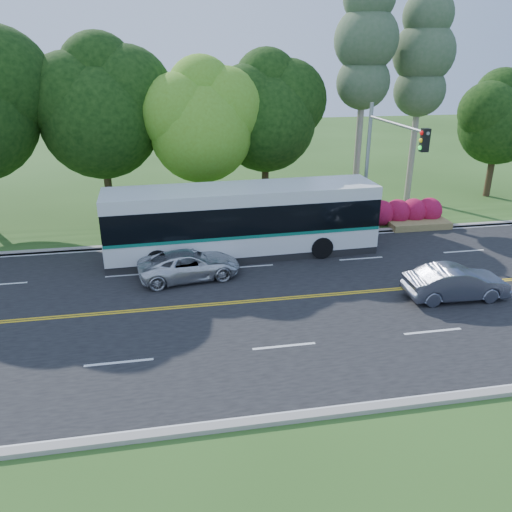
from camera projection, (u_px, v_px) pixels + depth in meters
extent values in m
plane|color=#2B4E1A|center=(276.00, 299.00, 20.35)|extent=(120.00, 120.00, 0.00)
cube|color=black|center=(276.00, 299.00, 20.34)|extent=(60.00, 14.00, 0.02)
cube|color=gray|center=(248.00, 238.00, 26.83)|extent=(60.00, 0.30, 0.15)
cube|color=gray|center=(332.00, 413.00, 13.80)|extent=(60.00, 0.30, 0.15)
cube|color=#2B4E1A|center=(243.00, 228.00, 28.53)|extent=(60.00, 4.00, 0.10)
cube|color=gold|center=(277.00, 300.00, 20.26)|extent=(57.00, 0.10, 0.00)
cube|color=gold|center=(276.00, 298.00, 20.41)|extent=(57.00, 0.10, 0.00)
cube|color=silver|center=(119.00, 362.00, 16.16)|extent=(2.20, 0.12, 0.00)
cube|color=silver|center=(284.00, 346.00, 17.06)|extent=(2.20, 0.12, 0.00)
cube|color=silver|center=(433.00, 331.00, 17.97)|extent=(2.20, 0.12, 0.00)
cube|color=silver|center=(0.00, 284.00, 21.63)|extent=(2.20, 0.12, 0.00)
cube|color=silver|center=(130.00, 275.00, 22.54)|extent=(2.20, 0.12, 0.00)
cube|color=silver|center=(250.00, 266.00, 23.45)|extent=(2.20, 0.12, 0.00)
cube|color=silver|center=(361.00, 259.00, 24.35)|extent=(2.20, 0.12, 0.00)
cube|color=silver|center=(464.00, 251.00, 25.26)|extent=(2.20, 0.12, 0.00)
cube|color=silver|center=(249.00, 241.00, 26.58)|extent=(57.00, 0.12, 0.00)
cube|color=silver|center=(328.00, 408.00, 14.09)|extent=(57.00, 0.12, 0.00)
cylinder|color=#301D15|center=(109.00, 191.00, 29.37)|extent=(0.44, 0.44, 3.60)
sphere|color=black|center=(101.00, 119.00, 27.82)|extent=(6.60, 6.60, 6.60)
sphere|color=black|center=(126.00, 94.00, 27.84)|extent=(5.28, 5.28, 5.28)
sphere|color=black|center=(73.00, 98.00, 26.99)|extent=(4.95, 4.95, 4.95)
sphere|color=black|center=(98.00, 72.00, 27.27)|extent=(4.29, 4.29, 4.29)
cylinder|color=#301D15|center=(204.00, 194.00, 29.43)|extent=(0.44, 0.44, 3.24)
sphere|color=#5F911E|center=(201.00, 131.00, 28.06)|extent=(5.80, 5.80, 5.80)
sphere|color=#5F911E|center=(223.00, 109.00, 28.11)|extent=(4.64, 4.64, 4.64)
sphere|color=#5F911E|center=(180.00, 113.00, 27.30)|extent=(4.35, 4.35, 4.35)
sphere|color=#5F911E|center=(201.00, 90.00, 27.62)|extent=(3.77, 3.77, 3.77)
cylinder|color=#301D15|center=(265.00, 184.00, 31.43)|extent=(0.44, 0.44, 3.42)
sphere|color=black|center=(266.00, 121.00, 29.99)|extent=(6.00, 6.00, 6.00)
sphere|color=black|center=(287.00, 100.00, 30.03)|extent=(4.80, 4.80, 4.80)
sphere|color=black|center=(246.00, 104.00, 29.22)|extent=(4.50, 4.50, 4.50)
sphere|color=black|center=(266.00, 82.00, 29.52)|extent=(3.90, 3.90, 3.90)
cylinder|color=gray|center=(359.00, 129.00, 31.21)|extent=(0.40, 0.40, 9.80)
sphere|color=#3D5736|center=(363.00, 82.00, 30.16)|extent=(3.23, 3.23, 3.23)
sphere|color=#3D5736|center=(366.00, 39.00, 29.26)|extent=(3.80, 3.80, 3.80)
cylinder|color=gray|center=(414.00, 132.00, 32.46)|extent=(0.40, 0.40, 9.10)
sphere|color=#3D5736|center=(419.00, 90.00, 31.48)|extent=(3.23, 3.23, 3.23)
sphere|color=#3D5736|center=(424.00, 53.00, 30.65)|extent=(3.80, 3.80, 3.80)
sphere|color=#3D5736|center=(428.00, 15.00, 29.86)|extent=(3.04, 3.04, 3.04)
cylinder|color=#301D15|center=(490.00, 174.00, 34.58)|extent=(0.44, 0.44, 3.06)
sphere|color=black|center=(499.00, 125.00, 33.32)|extent=(5.20, 5.20, 5.20)
sphere|color=black|center=(489.00, 112.00, 32.63)|extent=(3.90, 3.90, 3.90)
sphere|color=black|center=(502.00, 94.00, 32.97)|extent=(3.38, 3.38, 3.38)
sphere|color=maroon|center=(297.00, 218.00, 28.03)|extent=(1.50, 1.50, 1.50)
sphere|color=maroon|center=(314.00, 217.00, 28.20)|extent=(1.50, 1.50, 1.50)
sphere|color=maroon|center=(331.00, 216.00, 28.36)|extent=(1.50, 1.50, 1.50)
sphere|color=maroon|center=(348.00, 215.00, 28.53)|extent=(1.50, 1.50, 1.50)
sphere|color=maroon|center=(365.00, 214.00, 28.69)|extent=(1.50, 1.50, 1.50)
sphere|color=maroon|center=(381.00, 213.00, 28.86)|extent=(1.50, 1.50, 1.50)
sphere|color=maroon|center=(397.00, 212.00, 29.02)|extent=(1.50, 1.50, 1.50)
sphere|color=maroon|center=(413.00, 211.00, 29.19)|extent=(1.50, 1.50, 1.50)
sphere|color=maroon|center=(429.00, 210.00, 29.35)|extent=(1.50, 1.50, 1.50)
cube|color=olive|center=(419.00, 224.00, 28.66)|extent=(3.50, 1.40, 0.40)
cylinder|color=gray|center=(366.00, 170.00, 26.75)|extent=(0.20, 0.20, 7.00)
cylinder|color=gray|center=(396.00, 124.00, 22.96)|extent=(0.14, 6.00, 0.14)
cube|color=black|center=(425.00, 140.00, 20.52)|extent=(0.32, 0.28, 0.95)
sphere|color=red|center=(422.00, 133.00, 20.38)|extent=(0.18, 0.18, 0.18)
sphere|color=yellow|center=(421.00, 140.00, 20.50)|extent=(0.18, 0.18, 0.18)
sphere|color=#19D833|center=(420.00, 148.00, 20.61)|extent=(0.18, 0.18, 0.18)
cube|color=silver|center=(243.00, 237.00, 24.55)|extent=(13.17, 3.23, 1.08)
cube|color=black|center=(242.00, 213.00, 24.09)|extent=(13.10, 3.26, 1.35)
cube|color=silver|center=(242.00, 193.00, 23.72)|extent=(13.17, 3.23, 0.61)
cube|color=#0B6954|center=(243.00, 228.00, 24.37)|extent=(13.10, 3.27, 0.15)
cube|color=black|center=(103.00, 220.00, 22.78)|extent=(0.15, 2.56, 1.86)
cube|color=#19E54C|center=(100.00, 198.00, 22.39)|extent=(0.11, 1.67, 0.24)
cube|color=black|center=(243.00, 251.00, 24.82)|extent=(13.16, 3.11, 0.38)
cylinder|color=black|center=(158.00, 261.00, 22.69)|extent=(1.10, 0.34, 1.09)
cylinder|color=black|center=(156.00, 241.00, 25.05)|extent=(1.10, 0.34, 1.09)
cylinder|color=black|center=(322.00, 248.00, 24.23)|extent=(1.10, 0.34, 1.09)
cylinder|color=black|center=(306.00, 230.00, 26.59)|extent=(1.10, 0.34, 1.09)
imported|color=slate|center=(456.00, 283.00, 20.18)|extent=(4.19, 1.58, 1.36)
imported|color=silver|center=(189.00, 265.00, 22.06)|extent=(4.72, 2.68, 1.24)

